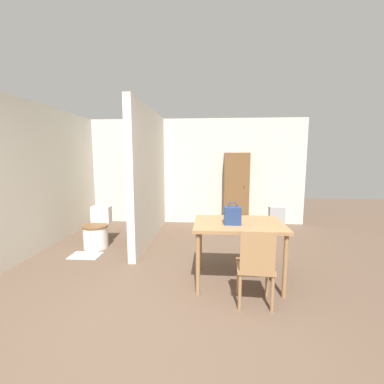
{
  "coord_description": "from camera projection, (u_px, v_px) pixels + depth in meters",
  "views": [
    {
      "loc": [
        0.57,
        -2.13,
        1.6
      ],
      "look_at": [
        0.27,
        2.2,
        1.01
      ],
      "focal_mm": 24.0,
      "sensor_mm": 36.0,
      "label": 1
    }
  ],
  "objects": [
    {
      "name": "bath_mat",
      "position": [
        86.0,
        256.0,
        4.19
      ],
      "size": [
        0.48,
        0.32,
        0.01
      ],
      "color": "#B2BCC6",
      "rests_on": "ground_plane"
    },
    {
      "name": "space_heater",
      "position": [
        276.0,
        219.0,
        5.57
      ],
      "size": [
        0.32,
        0.17,
        0.54
      ],
      "color": "#9E9EA3",
      "rests_on": "ground_plane"
    },
    {
      "name": "ground_plane",
      "position": [
        146.0,
        333.0,
        2.36
      ],
      "size": [
        16.0,
        16.0,
        0.0
      ],
      "primitive_type": "plane",
      "color": "brown"
    },
    {
      "name": "partition_wall",
      "position": [
        150.0,
        175.0,
        4.96
      ],
      "size": [
        0.12,
        2.55,
        2.5
      ],
      "color": "beige",
      "rests_on": "ground_plane"
    },
    {
      "name": "handbag",
      "position": [
        232.0,
        215.0,
        3.11
      ],
      "size": [
        0.2,
        0.13,
        0.28
      ],
      "color": "navy",
      "rests_on": "dining_table"
    },
    {
      "name": "wall_left",
      "position": [
        37.0,
        178.0,
        4.35
      ],
      "size": [
        0.12,
        5.04,
        2.5
      ],
      "color": "beige",
      "rests_on": "ground_plane"
    },
    {
      "name": "wooden_chair",
      "position": [
        256.0,
        265.0,
        2.73
      ],
      "size": [
        0.41,
        0.41,
        0.86
      ],
      "rotation": [
        0.0,
        0.0,
        -0.05
      ],
      "color": "#997047",
      "rests_on": "ground_plane"
    },
    {
      "name": "wooden_cabinet",
      "position": [
        236.0,
        190.0,
        5.95
      ],
      "size": [
        0.56,
        0.39,
        1.7
      ],
      "color": "brown",
      "rests_on": "ground_plane"
    },
    {
      "name": "toilet",
      "position": [
        97.0,
        232.0,
        4.61
      ],
      "size": [
        0.44,
        0.59,
        0.69
      ],
      "color": "white",
      "rests_on": "ground_plane"
    },
    {
      "name": "wall_back",
      "position": [
        187.0,
        172.0,
        6.24
      ],
      "size": [
        5.6,
        0.12,
        2.5
      ],
      "color": "beige",
      "rests_on": "ground_plane"
    },
    {
      "name": "dining_table",
      "position": [
        238.0,
        229.0,
        3.23
      ],
      "size": [
        1.11,
        0.8,
        0.79
      ],
      "color": "#997047",
      "rests_on": "ground_plane"
    }
  ]
}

